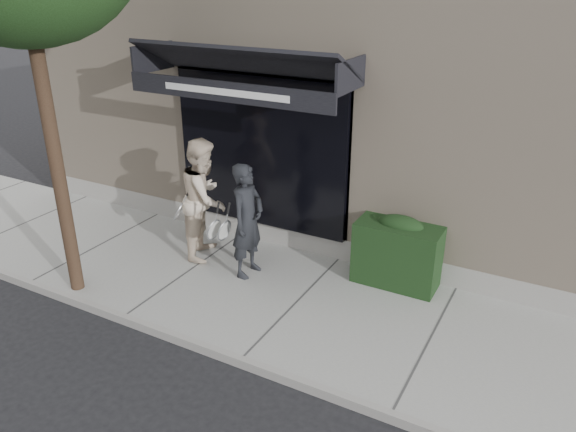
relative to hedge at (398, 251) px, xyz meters
The scene contains 7 objects.
ground 1.79m from the hedge, 131.35° to the right, with size 80.00×80.00×0.00m, color black.
sidewalk 1.77m from the hedge, 131.35° to the right, with size 20.00×3.00×0.12m, color gray.
curb 3.07m from the hedge, 111.45° to the right, with size 20.00×0.10×0.14m, color gray.
building_facade 4.39m from the hedge, 106.65° to the left, with size 14.30×8.04×5.64m.
hedge is the anchor object (origin of this frame).
pedestrian_front 2.40m from the hedge, 158.11° to the right, with size 0.77×0.82×1.87m.
pedestrian_back 3.29m from the hedge, 168.80° to the right, with size 1.07×1.20×2.06m.
Camera 1 is at (3.30, -6.36, 4.69)m, focal length 35.00 mm.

